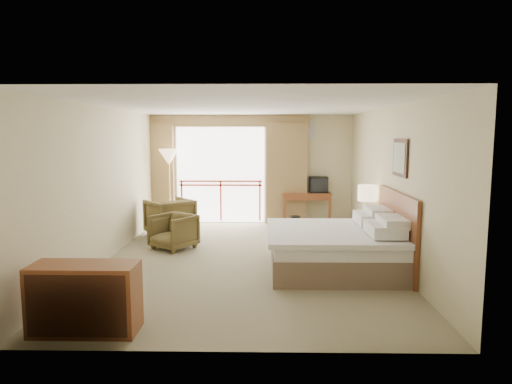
{
  "coord_description": "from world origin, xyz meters",
  "views": [
    {
      "loc": [
        0.29,
        -7.94,
        2.22
      ],
      "look_at": [
        0.15,
        0.4,
        1.17
      ],
      "focal_mm": 32.0,
      "sensor_mm": 36.0,
      "label": 1
    }
  ],
  "objects_px": {
    "tv": "(319,185)",
    "floor_lamp": "(169,160)",
    "bed": "(337,247)",
    "wastebasket": "(295,222)",
    "desk": "(306,199)",
    "side_table": "(163,222)",
    "dresser": "(85,298)",
    "armchair_far": "(170,235)",
    "armchair_near": "(174,249)",
    "nightstand": "(367,235)",
    "table_lamp": "(368,194)"
  },
  "relations": [
    {
      "from": "tv",
      "to": "floor_lamp",
      "type": "distance_m",
      "value": 3.72
    },
    {
      "from": "bed",
      "to": "wastebasket",
      "type": "bearing_deg",
      "value": 98.04
    },
    {
      "from": "side_table",
      "to": "dresser",
      "type": "xyz_separation_m",
      "value": [
        0.15,
        -4.69,
        0.04
      ]
    },
    {
      "from": "table_lamp",
      "to": "side_table",
      "type": "relative_size",
      "value": 1.27
    },
    {
      "from": "table_lamp",
      "to": "dresser",
      "type": "bearing_deg",
      "value": -136.37
    },
    {
      "from": "desk",
      "to": "armchair_far",
      "type": "relative_size",
      "value": 1.33
    },
    {
      "from": "desk",
      "to": "table_lamp",
      "type": "bearing_deg",
      "value": -70.18
    },
    {
      "from": "nightstand",
      "to": "wastebasket",
      "type": "distance_m",
      "value": 2.35
    },
    {
      "from": "nightstand",
      "to": "armchair_far",
      "type": "bearing_deg",
      "value": 163.69
    },
    {
      "from": "nightstand",
      "to": "table_lamp",
      "type": "distance_m",
      "value": 0.8
    },
    {
      "from": "bed",
      "to": "nightstand",
      "type": "height_order",
      "value": "bed"
    },
    {
      "from": "bed",
      "to": "armchair_near",
      "type": "relative_size",
      "value": 2.84
    },
    {
      "from": "bed",
      "to": "dresser",
      "type": "distance_m",
      "value": 4.04
    },
    {
      "from": "table_lamp",
      "to": "armchair_far",
      "type": "xyz_separation_m",
      "value": [
        -4.07,
        1.16,
        -1.09
      ]
    },
    {
      "from": "dresser",
      "to": "table_lamp",
      "type": "bearing_deg",
      "value": 43.2
    },
    {
      "from": "bed",
      "to": "dresser",
      "type": "height_order",
      "value": "bed"
    },
    {
      "from": "bed",
      "to": "table_lamp",
      "type": "distance_m",
      "value": 1.72
    },
    {
      "from": "bed",
      "to": "armchair_near",
      "type": "bearing_deg",
      "value": 155.68
    },
    {
      "from": "side_table",
      "to": "tv",
      "type": "bearing_deg",
      "value": 25.79
    },
    {
      "from": "nightstand",
      "to": "armchair_near",
      "type": "xyz_separation_m",
      "value": [
        -3.75,
        0.03,
        -0.29
      ]
    },
    {
      "from": "tv",
      "to": "floor_lamp",
      "type": "xyz_separation_m",
      "value": [
        -3.65,
        -0.35,
        0.63
      ]
    },
    {
      "from": "nightstand",
      "to": "side_table",
      "type": "distance_m",
      "value": 4.25
    },
    {
      "from": "desk",
      "to": "armchair_far",
      "type": "height_order",
      "value": "desk"
    },
    {
      "from": "dresser",
      "to": "bed",
      "type": "bearing_deg",
      "value": 36.9
    },
    {
      "from": "table_lamp",
      "to": "dresser",
      "type": "distance_m",
      "value": 5.57
    },
    {
      "from": "tv",
      "to": "bed",
      "type": "bearing_deg",
      "value": -97.49
    },
    {
      "from": "armchair_far",
      "to": "side_table",
      "type": "bearing_deg",
      "value": 34.84
    },
    {
      "from": "wastebasket",
      "to": "dresser",
      "type": "height_order",
      "value": "dresser"
    },
    {
      "from": "desk",
      "to": "tv",
      "type": "relative_size",
      "value": 2.74
    },
    {
      "from": "armchair_near",
      "to": "wastebasket",
      "type": "bearing_deg",
      "value": 74.0
    },
    {
      "from": "wastebasket",
      "to": "table_lamp",
      "type": "bearing_deg",
      "value": -57.09
    },
    {
      "from": "table_lamp",
      "to": "desk",
      "type": "bearing_deg",
      "value": 109.41
    },
    {
      "from": "armchair_far",
      "to": "armchair_near",
      "type": "bearing_deg",
      "value": 65.76
    },
    {
      "from": "bed",
      "to": "nightstand",
      "type": "bearing_deg",
      "value": 59.09
    },
    {
      "from": "side_table",
      "to": "dresser",
      "type": "relative_size",
      "value": 0.43
    },
    {
      "from": "tv",
      "to": "wastebasket",
      "type": "bearing_deg",
      "value": -139.08
    },
    {
      "from": "desk",
      "to": "tv",
      "type": "xyz_separation_m",
      "value": [
        0.3,
        -0.06,
        0.37
      ]
    },
    {
      "from": "desk",
      "to": "floor_lamp",
      "type": "xyz_separation_m",
      "value": [
        -3.35,
        -0.41,
        1.0
      ]
    },
    {
      "from": "table_lamp",
      "to": "armchair_far",
      "type": "bearing_deg",
      "value": 164.13
    },
    {
      "from": "wastebasket",
      "to": "side_table",
      "type": "xyz_separation_m",
      "value": [
        -2.9,
        -1.05,
        0.2
      ]
    },
    {
      "from": "armchair_near",
      "to": "side_table",
      "type": "height_order",
      "value": "side_table"
    },
    {
      "from": "nightstand",
      "to": "floor_lamp",
      "type": "distance_m",
      "value": 5.02
    },
    {
      "from": "bed",
      "to": "dresser",
      "type": "bearing_deg",
      "value": -142.67
    },
    {
      "from": "tv",
      "to": "armchair_far",
      "type": "bearing_deg",
      "value": -162.78
    },
    {
      "from": "side_table",
      "to": "floor_lamp",
      "type": "bearing_deg",
      "value": 95.67
    },
    {
      "from": "nightstand",
      "to": "tv",
      "type": "distance_m",
      "value": 2.79
    },
    {
      "from": "bed",
      "to": "side_table",
      "type": "bearing_deg",
      "value": 146.36
    },
    {
      "from": "desk",
      "to": "armchair_near",
      "type": "distance_m",
      "value": 3.92
    },
    {
      "from": "nightstand",
      "to": "floor_lamp",
      "type": "bearing_deg",
      "value": 152.24
    },
    {
      "from": "nightstand",
      "to": "wastebasket",
      "type": "xyz_separation_m",
      "value": [
        -1.25,
        1.98,
        -0.14
      ]
    }
  ]
}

